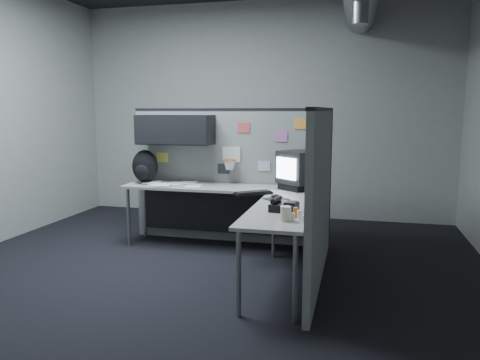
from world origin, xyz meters
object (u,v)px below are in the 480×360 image
(backpack, at_px, (145,167))
(desk, at_px, (235,202))
(keyboard, at_px, (253,193))
(phone, at_px, (284,206))
(monitor, at_px, (299,170))

(backpack, bearing_deg, desk, -3.51)
(keyboard, distance_m, phone, 0.83)
(keyboard, relative_size, phone, 1.51)
(monitor, height_order, backpack, monitor)
(monitor, height_order, phone, monitor)
(desk, xyz_separation_m, keyboard, (0.23, -0.14, 0.13))
(desk, bearing_deg, monitor, 24.63)
(keyboard, bearing_deg, monitor, 53.45)
(desk, bearing_deg, phone, -52.20)
(keyboard, distance_m, backpack, 1.54)
(monitor, relative_size, backpack, 1.32)
(monitor, xyz_separation_m, phone, (0.01, -1.15, -0.18))
(desk, height_order, phone, phone)
(desk, xyz_separation_m, backpack, (-1.23, 0.33, 0.31))
(phone, bearing_deg, keyboard, 138.38)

